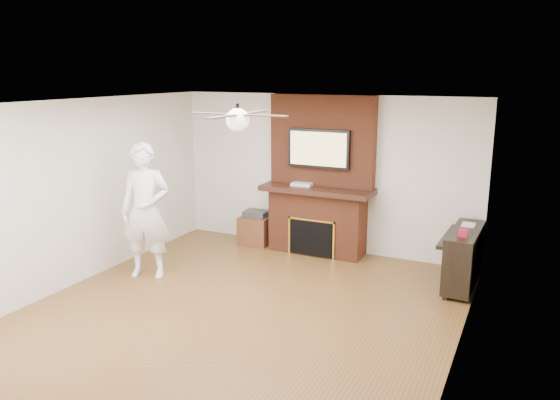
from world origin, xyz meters
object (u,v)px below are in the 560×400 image
at_px(fireplace, 319,191).
at_px(side_table, 256,228).
at_px(piano, 463,256).
at_px(person, 146,211).

xyz_separation_m(fireplace, side_table, (-1.10, -0.07, -0.73)).
relative_size(side_table, piano, 0.46).
distance_m(side_table, piano, 3.44).
bearing_deg(person, piano, -0.63).
relative_size(person, piano, 1.55).
distance_m(person, piano, 4.39).
bearing_deg(piano, fireplace, 168.41).
height_order(side_table, piano, piano).
height_order(person, piano, person).
bearing_deg(side_table, person, -112.49).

